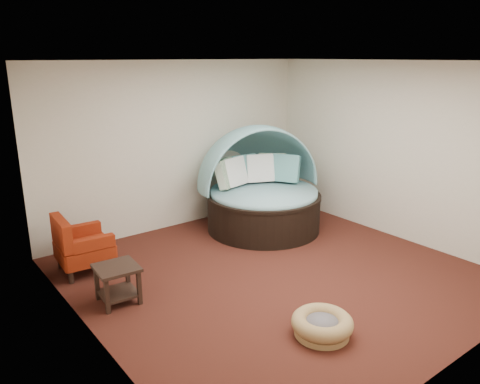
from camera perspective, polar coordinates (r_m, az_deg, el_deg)
floor at (r=6.50m, az=4.25°, el=-9.87°), size 5.00×5.00×0.00m
wall_back at (r=8.00m, az=-7.59°, el=5.63°), size 5.00×0.00×5.00m
wall_front at (r=4.57m, az=26.06°, el=-4.07°), size 5.00×0.00×5.00m
wall_left at (r=4.78m, az=-18.39°, el=-2.37°), size 0.00×5.00×5.00m
wall_right at (r=7.88m, az=18.21°, el=4.79°), size 0.00×5.00×5.00m
ceiling at (r=5.84m, az=4.84°, el=15.65°), size 5.00×5.00×0.00m
canopy_daybed at (r=7.91m, az=2.56°, el=1.30°), size 2.38×2.34×1.76m
pet_basket at (r=5.22m, az=9.98°, el=-15.65°), size 0.80×0.80×0.23m
red_armchair at (r=6.75m, az=-18.88°, el=-6.24°), size 0.74×0.74×0.82m
side_table at (r=5.85m, az=-14.73°, el=-10.22°), size 0.52×0.52×0.46m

